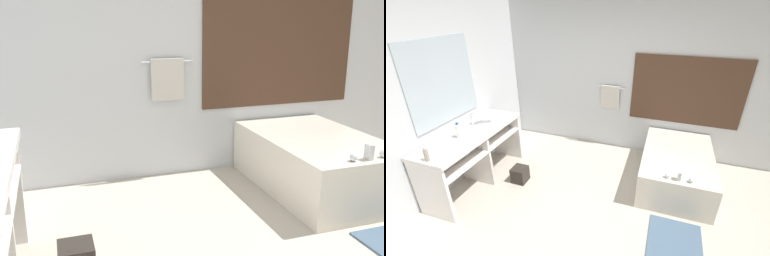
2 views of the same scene
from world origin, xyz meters
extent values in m
cube|color=silver|center=(0.00, 2.23, 1.35)|extent=(7.40, 0.06, 2.70)
cube|color=#4C3323|center=(0.92, 2.19, 1.20)|extent=(1.70, 0.02, 1.10)
cylinder|color=silver|center=(-0.30, 2.16, 1.15)|extent=(0.50, 0.02, 0.02)
cube|color=beige|center=(-0.30, 2.15, 0.98)|extent=(0.32, 0.04, 0.40)
cube|color=silver|center=(0.92, 1.42, 0.25)|extent=(0.98, 1.54, 0.50)
ellipsoid|color=white|center=(0.92, 1.42, 0.35)|extent=(0.70, 1.11, 0.30)
cube|color=silver|center=(0.92, 0.75, 0.56)|extent=(0.04, 0.07, 0.12)
sphere|color=silver|center=(0.78, 0.75, 0.53)|extent=(0.06, 0.06, 0.06)
sphere|color=silver|center=(1.06, 0.75, 0.53)|extent=(0.06, 0.06, 0.06)
camera|label=1|loc=(-1.37, -1.78, 1.60)|focal=40.00mm
camera|label=2|loc=(0.60, -2.08, 2.48)|focal=24.00mm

